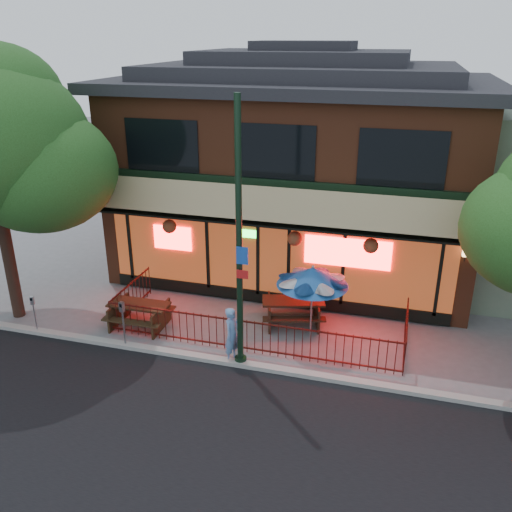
{
  "coord_description": "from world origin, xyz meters",
  "views": [
    {
      "loc": [
        3.73,
        -12.16,
        8.18
      ],
      "look_at": [
        -0.25,
        2.0,
        2.14
      ],
      "focal_mm": 38.0,
      "sensor_mm": 36.0,
      "label": 1
    }
  ],
  "objects_px": {
    "picnic_table_right": "(293,308)",
    "parking_meter_near": "(123,317)",
    "street_light": "(239,255)",
    "picnic_table_left": "(139,311)",
    "parking_meter_far": "(34,309)",
    "patio_umbrella": "(313,276)",
    "pedestrian": "(232,335)"
  },
  "relations": [
    {
      "from": "picnic_table_right",
      "to": "pedestrian",
      "type": "bearing_deg",
      "value": -115.3
    },
    {
      "from": "pedestrian",
      "to": "parking_meter_far",
      "type": "bearing_deg",
      "value": 105.37
    },
    {
      "from": "patio_umbrella",
      "to": "parking_meter_far",
      "type": "distance_m",
      "value": 8.12
    },
    {
      "from": "parking_meter_near",
      "to": "parking_meter_far",
      "type": "xyz_separation_m",
      "value": [
        -2.89,
        0.0,
        -0.15
      ]
    },
    {
      "from": "picnic_table_left",
      "to": "pedestrian",
      "type": "bearing_deg",
      "value": -17.01
    },
    {
      "from": "street_light",
      "to": "picnic_table_left",
      "type": "relative_size",
      "value": 3.86
    },
    {
      "from": "parking_meter_near",
      "to": "picnic_table_left",
      "type": "bearing_deg",
      "value": 96.67
    },
    {
      "from": "picnic_table_left",
      "to": "parking_meter_far",
      "type": "distance_m",
      "value": 3.01
    },
    {
      "from": "picnic_table_left",
      "to": "patio_umbrella",
      "type": "bearing_deg",
      "value": 8.09
    },
    {
      "from": "street_light",
      "to": "patio_umbrella",
      "type": "bearing_deg",
      "value": 49.63
    },
    {
      "from": "picnic_table_right",
      "to": "patio_umbrella",
      "type": "height_order",
      "value": "patio_umbrella"
    },
    {
      "from": "picnic_table_right",
      "to": "parking_meter_near",
      "type": "bearing_deg",
      "value": -148.63
    },
    {
      "from": "street_light",
      "to": "parking_meter_far",
      "type": "relative_size",
      "value": 5.89
    },
    {
      "from": "picnic_table_left",
      "to": "parking_meter_far",
      "type": "bearing_deg",
      "value": -156.77
    },
    {
      "from": "picnic_table_left",
      "to": "parking_meter_far",
      "type": "height_order",
      "value": "parking_meter_far"
    },
    {
      "from": "patio_umbrella",
      "to": "pedestrian",
      "type": "xyz_separation_m",
      "value": [
        -1.8,
        -1.72,
        -1.18
      ]
    },
    {
      "from": "pedestrian",
      "to": "picnic_table_left",
      "type": "bearing_deg",
      "value": 86.6
    },
    {
      "from": "patio_umbrella",
      "to": "parking_meter_near",
      "type": "xyz_separation_m",
      "value": [
        -4.92,
        -1.9,
        -1.0
      ]
    },
    {
      "from": "parking_meter_near",
      "to": "picnic_table_right",
      "type": "bearing_deg",
      "value": 31.37
    },
    {
      "from": "patio_umbrella",
      "to": "parking_meter_near",
      "type": "distance_m",
      "value": 5.37
    },
    {
      "from": "picnic_table_right",
      "to": "picnic_table_left",
      "type": "bearing_deg",
      "value": -162.15
    },
    {
      "from": "pedestrian",
      "to": "picnic_table_right",
      "type": "bearing_deg",
      "value": -11.69
    },
    {
      "from": "street_light",
      "to": "pedestrian",
      "type": "bearing_deg",
      "value": 157.4
    },
    {
      "from": "picnic_table_left",
      "to": "picnic_table_right",
      "type": "height_order",
      "value": "picnic_table_right"
    },
    {
      "from": "picnic_table_left",
      "to": "patio_umbrella",
      "type": "distance_m",
      "value": 5.32
    },
    {
      "from": "street_light",
      "to": "parking_meter_near",
      "type": "bearing_deg",
      "value": -178.69
    },
    {
      "from": "picnic_table_right",
      "to": "pedestrian",
      "type": "height_order",
      "value": "pedestrian"
    },
    {
      "from": "parking_meter_near",
      "to": "patio_umbrella",
      "type": "bearing_deg",
      "value": 21.1
    },
    {
      "from": "street_light",
      "to": "picnic_table_right",
      "type": "height_order",
      "value": "street_light"
    },
    {
      "from": "picnic_table_left",
      "to": "pedestrian",
      "type": "distance_m",
      "value": 3.42
    },
    {
      "from": "picnic_table_left",
      "to": "parking_meter_far",
      "type": "xyz_separation_m",
      "value": [
        -2.75,
        -1.18,
        0.3
      ]
    },
    {
      "from": "pedestrian",
      "to": "parking_meter_near",
      "type": "relative_size",
      "value": 1.11
    }
  ]
}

